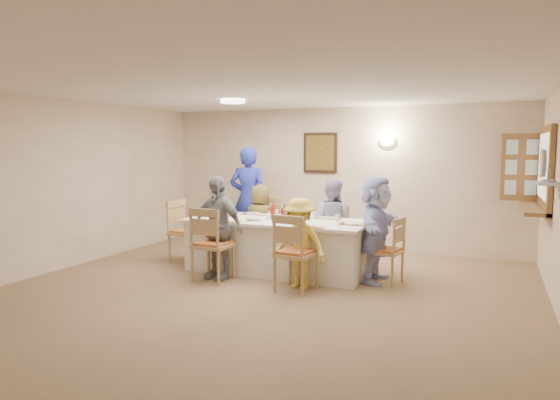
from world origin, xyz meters
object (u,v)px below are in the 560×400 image
at_px(chair_front_left, 213,244).
at_px(serving_hatch, 546,170).
at_px(chair_front_right, 296,252).
at_px(caregiver, 248,199).
at_px(desk_fan, 546,170).
at_px(chair_left_end, 187,231).
at_px(dining_table, 278,246).
at_px(chair_back_right, 334,235).
at_px(diner_back_left, 260,222).
at_px(chair_back_left, 263,227).
at_px(diner_back_right, 332,222).
at_px(diner_right_end, 376,229).
at_px(diner_front_right, 300,243).
at_px(diner_front_left, 217,228).
at_px(condiment_ketchup, 273,211).
at_px(chair_right_end, 385,250).

bearing_deg(chair_front_left, serving_hatch, -155.74).
bearing_deg(chair_front_right, caregiver, -42.23).
bearing_deg(desk_fan, chair_front_right, -171.50).
bearing_deg(chair_left_end, dining_table, -84.06).
xyz_separation_m(chair_left_end, caregiver, (0.50, 1.15, 0.42)).
bearing_deg(chair_back_right, caregiver, 165.08).
distance_m(chair_back_right, diner_back_left, 1.22).
distance_m(dining_table, chair_back_left, 1.01).
xyz_separation_m(chair_back_right, chair_front_left, (-1.20, -1.60, 0.06)).
xyz_separation_m(desk_fan, chair_back_left, (-3.95, 1.19, -1.05)).
bearing_deg(serving_hatch, diner_back_right, -174.39).
relative_size(serving_hatch, chair_front_right, 1.53).
bearing_deg(chair_left_end, diner_back_right, -66.51).
xyz_separation_m(serving_hatch, dining_table, (-3.46, -0.96, -1.12)).
height_order(dining_table, chair_left_end, chair_left_end).
relative_size(chair_back_left, diner_right_end, 0.70).
bearing_deg(caregiver, dining_table, 121.04).
bearing_deg(diner_front_right, chair_front_right, -79.86).
xyz_separation_m(chair_back_right, diner_back_right, (-0.00, -0.12, 0.22)).
height_order(diner_back_left, diner_front_left, diner_front_left).
bearing_deg(dining_table, diner_back_right, 48.58).
relative_size(dining_table, diner_back_right, 1.98).
xyz_separation_m(desk_fan, caregiver, (-4.40, 1.54, -0.64)).
relative_size(diner_back_right, condiment_ketchup, 5.29).
height_order(serving_hatch, diner_right_end, serving_hatch).
distance_m(diner_front_left, diner_front_right, 1.21).
xyz_separation_m(chair_front_left, diner_front_left, (-0.00, 0.12, 0.20)).
bearing_deg(diner_back_left, chair_back_left, -93.72).
bearing_deg(chair_front_right, chair_right_end, -132.37).
height_order(desk_fan, diner_back_left, desk_fan).
bearing_deg(caregiver, diner_front_right, 120.68).
xyz_separation_m(diner_back_left, diner_front_right, (1.20, -1.36, -0.03)).
bearing_deg(dining_table, chair_front_left, -126.87).
relative_size(chair_back_right, diner_front_right, 0.77).
bearing_deg(caregiver, chair_back_left, 130.77).
bearing_deg(diner_front_right, dining_table, 141.56).
bearing_deg(diner_back_right, chair_right_end, 149.62).
distance_m(chair_back_left, condiment_ketchup, 1.01).
bearing_deg(diner_back_right, dining_table, 53.79).
bearing_deg(chair_left_end, serving_hatch, -73.20).
height_order(dining_table, chair_front_left, chair_front_left).
relative_size(diner_back_left, diner_front_right, 1.04).
relative_size(chair_front_left, diner_right_end, 0.71).
bearing_deg(chair_right_end, chair_back_left, -99.05).
height_order(chair_back_right, condiment_ketchup, condiment_ketchup).
bearing_deg(chair_right_end, chair_left_end, -78.64).
relative_size(chair_front_right, chair_right_end, 1.10).
bearing_deg(diner_right_end, chair_back_right, 45.84).
distance_m(dining_table, diner_front_right, 0.93).
bearing_deg(chair_front_left, chair_right_end, -158.76).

